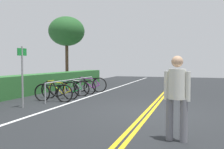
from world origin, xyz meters
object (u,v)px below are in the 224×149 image
(bicycle_1, at_px, (60,90))
(pedestrian, at_px, (177,93))
(bicycle_3, at_px, (80,87))
(sign_post_near, at_px, (22,71))
(tree_mid, at_px, (67,32))
(bicycle_4, at_px, (90,85))
(bicycle_2, at_px, (70,88))
(bike_rack, at_px, (73,83))
(bicycle_0, at_px, (53,93))

(bicycle_1, bearing_deg, pedestrian, -130.66)
(bicycle_3, height_order, sign_post_near, sign_post_near)
(sign_post_near, distance_m, tree_mid, 10.55)
(bicycle_4, bearing_deg, tree_mid, 38.98)
(bicycle_1, height_order, pedestrian, pedestrian)
(pedestrian, height_order, tree_mid, tree_mid)
(pedestrian, bearing_deg, bicycle_2, 43.95)
(bike_rack, xyz_separation_m, tree_mid, (6.50, 3.77, 3.21))
(bicycle_2, xyz_separation_m, tree_mid, (6.54, 3.63, 3.44))
(bicycle_1, distance_m, sign_post_near, 2.35)
(bicycle_0, xyz_separation_m, sign_post_near, (-1.46, 0.25, 0.89))
(bicycle_0, relative_size, bicycle_1, 0.93)
(bicycle_2, relative_size, tree_mid, 0.36)
(bicycle_0, distance_m, pedestrian, 5.92)
(bicycle_0, height_order, tree_mid, tree_mid)
(bicycle_2, distance_m, sign_post_near, 3.19)
(bike_rack, distance_m, bicycle_2, 0.27)
(bicycle_2, distance_m, bicycle_3, 0.96)
(bicycle_2, xyz_separation_m, pedestrian, (-5.08, -4.90, 0.58))
(bike_rack, distance_m, pedestrian, 7.00)
(bicycle_2, xyz_separation_m, bicycle_4, (1.79, -0.21, 0.03))
(bicycle_4, bearing_deg, bike_rack, 177.72)
(bicycle_1, height_order, tree_mid, tree_mid)
(bicycle_1, height_order, sign_post_near, sign_post_near)
(bicycle_1, relative_size, sign_post_near, 0.88)
(bicycle_3, distance_m, tree_mid, 7.54)
(sign_post_near, bearing_deg, bicycle_4, -3.77)
(bicycle_0, xyz_separation_m, bicycle_2, (1.60, 0.14, 0.01))
(bicycle_2, relative_size, pedestrian, 1.09)
(pedestrian, relative_size, sign_post_near, 0.80)
(bicycle_2, distance_m, pedestrian, 7.08)
(bicycle_3, height_order, bicycle_4, bicycle_4)
(bicycle_1, xyz_separation_m, pedestrian, (-4.20, -4.90, 0.56))
(bike_rack, height_order, sign_post_near, sign_post_near)
(bicycle_4, xyz_separation_m, pedestrian, (-6.87, -4.69, 0.55))
(bike_rack, relative_size, bicycle_1, 2.48)
(bicycle_1, bearing_deg, sign_post_near, 177.04)
(bicycle_1, relative_size, bicycle_4, 1.01)
(bicycle_4, bearing_deg, bicycle_2, 173.32)
(bicycle_0, distance_m, tree_mid, 9.61)
(bicycle_4, relative_size, tree_mid, 0.36)
(pedestrian, relative_size, tree_mid, 0.33)
(bicycle_2, relative_size, sign_post_near, 0.87)
(bike_rack, bearing_deg, bicycle_0, -179.91)
(bicycle_2, distance_m, bicycle_4, 1.81)
(bike_rack, bearing_deg, sign_post_near, 175.38)
(bicycle_2, bearing_deg, sign_post_near, 177.94)
(bicycle_4, relative_size, pedestrian, 1.09)
(bicycle_1, distance_m, tree_mid, 8.94)
(bicycle_2, bearing_deg, pedestrian, -136.05)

